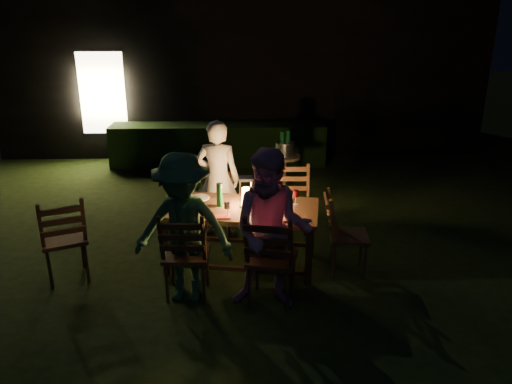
{
  "coord_description": "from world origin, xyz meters",
  "views": [
    {
      "loc": [
        -0.12,
        -5.92,
        2.85
      ],
      "look_at": [
        0.09,
        -0.3,
        0.83
      ],
      "focal_mm": 35.0,
      "sensor_mm": 36.0,
      "label": 1
    }
  ],
  "objects_px": {
    "chair_far_right": "(292,218)",
    "bottle_bucket_a": "(282,147)",
    "chair_near_left": "(187,269)",
    "chair_far_left": "(218,217)",
    "chair_end": "(346,248)",
    "lantern": "(246,193)",
    "chair_spare": "(66,253)",
    "bottle_table": "(219,195)",
    "person_house_side": "(218,179)",
    "chair_near_right": "(271,274)",
    "bottle_bucket_b": "(288,145)",
    "side_table": "(285,160)",
    "person_opp_left": "(183,229)",
    "person_opp_right": "(272,231)",
    "ice_bucket": "(285,149)",
    "dining_table": "(241,213)"
  },
  "relations": [
    {
      "from": "person_house_side",
      "to": "side_table",
      "type": "xyz_separation_m",
      "value": [
        1.03,
        1.49,
        -0.18
      ]
    },
    {
      "from": "person_opp_right",
      "to": "person_opp_left",
      "type": "relative_size",
      "value": 1.05
    },
    {
      "from": "chair_end",
      "to": "lantern",
      "type": "distance_m",
      "value": 1.32
    },
    {
      "from": "chair_far_left",
      "to": "person_opp_left",
      "type": "height_order",
      "value": "person_opp_left"
    },
    {
      "from": "chair_near_left",
      "to": "chair_end",
      "type": "xyz_separation_m",
      "value": [
        1.79,
        0.46,
        -0.01
      ]
    },
    {
      "from": "person_opp_right",
      "to": "side_table",
      "type": "height_order",
      "value": "person_opp_right"
    },
    {
      "from": "person_opp_left",
      "to": "bottle_table",
      "type": "bearing_deg",
      "value": 76.29
    },
    {
      "from": "chair_spare",
      "to": "person_opp_right",
      "type": "distance_m",
      "value": 2.4
    },
    {
      "from": "person_opp_left",
      "to": "dining_table",
      "type": "bearing_deg",
      "value": 61.24
    },
    {
      "from": "chair_near_right",
      "to": "bottle_table",
      "type": "relative_size",
      "value": 3.84
    },
    {
      "from": "chair_spare",
      "to": "chair_end",
      "type": "bearing_deg",
      "value": -22.13
    },
    {
      "from": "person_opp_left",
      "to": "bottle_bucket_b",
      "type": "distance_m",
      "value": 3.43
    },
    {
      "from": "chair_end",
      "to": "person_opp_right",
      "type": "relative_size",
      "value": 0.6
    },
    {
      "from": "chair_near_left",
      "to": "chair_far_left",
      "type": "bearing_deg",
      "value": 83.05
    },
    {
      "from": "chair_spare",
      "to": "bottle_table",
      "type": "relative_size",
      "value": 3.78
    },
    {
      "from": "person_house_side",
      "to": "person_opp_left",
      "type": "bearing_deg",
      "value": 90.0
    },
    {
      "from": "chair_far_right",
      "to": "bottle_bucket_a",
      "type": "xyz_separation_m",
      "value": [
        0.01,
        1.67,
        0.54
      ]
    },
    {
      "from": "chair_near_right",
      "to": "person_opp_left",
      "type": "distance_m",
      "value": 1.02
    },
    {
      "from": "chair_far_left",
      "to": "chair_spare",
      "type": "distance_m",
      "value": 2.0
    },
    {
      "from": "chair_far_right",
      "to": "person_house_side",
      "type": "bearing_deg",
      "value": -10.34
    },
    {
      "from": "chair_end",
      "to": "side_table",
      "type": "xyz_separation_m",
      "value": [
        -0.48,
        2.6,
        0.31
      ]
    },
    {
      "from": "person_house_side",
      "to": "chair_near_right",
      "type": "bearing_deg",
      "value": 119.43
    },
    {
      "from": "dining_table",
      "to": "chair_near_right",
      "type": "relative_size",
      "value": 1.77
    },
    {
      "from": "bottle_bucket_a",
      "to": "bottle_bucket_b",
      "type": "distance_m",
      "value": 0.13
    },
    {
      "from": "person_opp_right",
      "to": "bottle_bucket_a",
      "type": "xyz_separation_m",
      "value": [
        0.39,
        3.22,
        0.02
      ]
    },
    {
      "from": "dining_table",
      "to": "chair_far_right",
      "type": "height_order",
      "value": "chair_far_right"
    },
    {
      "from": "chair_far_right",
      "to": "person_house_side",
      "type": "height_order",
      "value": "person_house_side"
    },
    {
      "from": "chair_far_left",
      "to": "person_opp_right",
      "type": "bearing_deg",
      "value": 113.06
    },
    {
      "from": "chair_far_right",
      "to": "chair_end",
      "type": "xyz_separation_m",
      "value": [
        0.53,
        -0.88,
        -0.01
      ]
    },
    {
      "from": "dining_table",
      "to": "chair_near_left",
      "type": "xyz_separation_m",
      "value": [
        -0.58,
        -0.68,
        -0.35
      ]
    },
    {
      "from": "chair_spare",
      "to": "person_house_side",
      "type": "bearing_deg",
      "value": 11.69
    },
    {
      "from": "lantern",
      "to": "chair_near_left",
      "type": "bearing_deg",
      "value": -131.54
    },
    {
      "from": "person_opp_right",
      "to": "chair_near_right",
      "type": "bearing_deg",
      "value": 92.07
    },
    {
      "from": "person_opp_right",
      "to": "chair_far_left",
      "type": "bearing_deg",
      "value": 119.59
    },
    {
      "from": "person_opp_right",
      "to": "bottle_table",
      "type": "xyz_separation_m",
      "value": [
        -0.54,
        0.93,
        0.05
      ]
    },
    {
      "from": "bottle_bucket_a",
      "to": "person_opp_left",
      "type": "bearing_deg",
      "value": -112.58
    },
    {
      "from": "ice_bucket",
      "to": "bottle_bucket_b",
      "type": "bearing_deg",
      "value": 38.66
    },
    {
      "from": "bottle_table",
      "to": "bottle_bucket_a",
      "type": "xyz_separation_m",
      "value": [
        0.93,
        2.29,
        -0.03
      ]
    },
    {
      "from": "chair_far_right",
      "to": "side_table",
      "type": "distance_m",
      "value": 1.74
    },
    {
      "from": "chair_near_left",
      "to": "lantern",
      "type": "bearing_deg",
      "value": 51.68
    },
    {
      "from": "side_table",
      "to": "chair_near_right",
      "type": "bearing_deg",
      "value": -97.62
    },
    {
      "from": "person_opp_left",
      "to": "bottle_table",
      "type": "height_order",
      "value": "person_opp_left"
    },
    {
      "from": "chair_near_right",
      "to": "person_house_side",
      "type": "bearing_deg",
      "value": 123.89
    },
    {
      "from": "chair_spare",
      "to": "bottle_bucket_a",
      "type": "bearing_deg",
      "value": 21.5
    },
    {
      "from": "lantern",
      "to": "bottle_table",
      "type": "height_order",
      "value": "lantern"
    },
    {
      "from": "dining_table",
      "to": "chair_far_left",
      "type": "xyz_separation_m",
      "value": [
        -0.31,
        0.84,
        -0.39
      ]
    },
    {
      "from": "chair_far_right",
      "to": "bottle_bucket_a",
      "type": "distance_m",
      "value": 1.76
    },
    {
      "from": "side_table",
      "to": "bottle_bucket_a",
      "type": "height_order",
      "value": "bottle_bucket_a"
    },
    {
      "from": "chair_near_left",
      "to": "bottle_bucket_b",
      "type": "height_order",
      "value": "chair_near_left"
    },
    {
      "from": "person_house_side",
      "to": "chair_near_left",
      "type": "bearing_deg",
      "value": 90.1
    }
  ]
}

